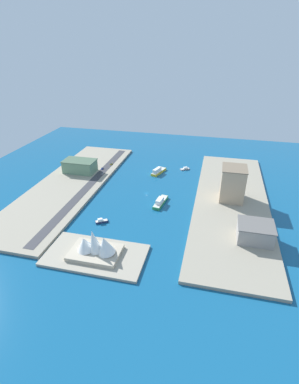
{
  "coord_description": "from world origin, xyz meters",
  "views": [
    {
      "loc": [
        -66.27,
        261.68,
        142.79
      ],
      "look_at": [
        -4.22,
        3.38,
        3.71
      ],
      "focal_mm": 27.09,
      "sensor_mm": 36.0,
      "label": 1
    }
  ],
  "objects_px": {
    "apartment_midrise_tan": "(233,184)",
    "hatchback_blue": "(102,168)",
    "patrol_launch_navy": "(102,221)",
    "ferry_green_doubledeck": "(160,202)",
    "ferry_yellow_fast": "(158,171)",
    "opera_landmark": "(95,247)",
    "yacht_sleek_gray": "(185,169)",
    "sedan_silver": "(103,173)",
    "terminal_long_green": "(80,166)",
    "taxi_yellow_cab": "(111,164)",
    "traffic_light_waterfront": "(98,178)",
    "carpark_squat_concrete": "(255,232)"
  },
  "relations": [
    {
      "from": "apartment_midrise_tan",
      "to": "terminal_long_green",
      "type": "xyz_separation_m",
      "value": [
        175.5,
        -27.39,
        -9.52
      ]
    },
    {
      "from": "ferry_green_doubledeck",
      "to": "carpark_squat_concrete",
      "type": "bearing_deg",
      "value": 153.38
    },
    {
      "from": "patrol_launch_navy",
      "to": "sedan_silver",
      "type": "bearing_deg",
      "value": -69.04
    },
    {
      "from": "patrol_launch_navy",
      "to": "terminal_long_green",
      "type": "bearing_deg",
      "value": -55.43
    },
    {
      "from": "patrol_launch_navy",
      "to": "carpark_squat_concrete",
      "type": "distance_m",
      "value": 128.83
    },
    {
      "from": "apartment_midrise_tan",
      "to": "sedan_silver",
      "type": "xyz_separation_m",
      "value": [
        146.8,
        -27.19,
        -15.96
      ]
    },
    {
      "from": "carpark_squat_concrete",
      "to": "opera_landmark",
      "type": "bearing_deg",
      "value": 21.61
    },
    {
      "from": "yacht_sleek_gray",
      "to": "hatchback_blue",
      "type": "distance_m",
      "value": 102.62
    },
    {
      "from": "carpark_squat_concrete",
      "to": "taxi_yellow_cab",
      "type": "bearing_deg",
      "value": -36.44
    },
    {
      "from": "taxi_yellow_cab",
      "to": "sedan_silver",
      "type": "relative_size",
      "value": 1.01
    },
    {
      "from": "traffic_light_waterfront",
      "to": "opera_landmark",
      "type": "distance_m",
      "value": 124.72
    },
    {
      "from": "ferry_yellow_fast",
      "to": "opera_landmark",
      "type": "bearing_deg",
      "value": 85.32
    },
    {
      "from": "ferry_green_doubledeck",
      "to": "opera_landmark",
      "type": "xyz_separation_m",
      "value": [
        30.73,
        88.02,
        6.62
      ]
    },
    {
      "from": "terminal_long_green",
      "to": "hatchback_blue",
      "type": "distance_m",
      "value": 27.01
    },
    {
      "from": "sedan_silver",
      "to": "traffic_light_waterfront",
      "type": "distance_m",
      "value": 21.47
    },
    {
      "from": "apartment_midrise_tan",
      "to": "hatchback_blue",
      "type": "bearing_deg",
      "value": -15.0
    },
    {
      "from": "patrol_launch_navy",
      "to": "traffic_light_waterfront",
      "type": "height_order",
      "value": "traffic_light_waterfront"
    },
    {
      "from": "apartment_midrise_tan",
      "to": "traffic_light_waterfront",
      "type": "bearing_deg",
      "value": -2.45
    },
    {
      "from": "ferry_yellow_fast",
      "to": "opera_landmark",
      "type": "xyz_separation_m",
      "value": [
        13.15,
        160.7,
        6.41
      ]
    },
    {
      "from": "yacht_sleek_gray",
      "to": "patrol_launch_navy",
      "type": "distance_m",
      "value": 146.86
    },
    {
      "from": "yacht_sleek_gray",
      "to": "hatchback_blue",
      "type": "xyz_separation_m",
      "value": [
        98.58,
        28.41,
        2.43
      ]
    },
    {
      "from": "ferry_green_doubledeck",
      "to": "carpark_squat_concrete",
      "type": "xyz_separation_m",
      "value": [
        -84.54,
        42.37,
        7.32
      ]
    },
    {
      "from": "terminal_long_green",
      "to": "traffic_light_waterfront",
      "type": "distance_m",
      "value": 38.04
    },
    {
      "from": "ferry_yellow_fast",
      "to": "yacht_sleek_gray",
      "type": "bearing_deg",
      "value": -148.66
    },
    {
      "from": "taxi_yellow_cab",
      "to": "opera_landmark",
      "type": "height_order",
      "value": "opera_landmark"
    },
    {
      "from": "patrol_launch_navy",
      "to": "carpark_squat_concrete",
      "type": "xyz_separation_m",
      "value": [
        -128.54,
        -2.14,
        8.29
      ]
    },
    {
      "from": "apartment_midrise_tan",
      "to": "opera_landmark",
      "type": "relative_size",
      "value": 0.91
    },
    {
      "from": "yacht_sleek_gray",
      "to": "taxi_yellow_cab",
      "type": "height_order",
      "value": "taxi_yellow_cab"
    },
    {
      "from": "ferry_green_doubledeck",
      "to": "patrol_launch_navy",
      "type": "relative_size",
      "value": 2.56
    },
    {
      "from": "terminal_long_green",
      "to": "carpark_squat_concrete",
      "type": "bearing_deg",
      "value": 154.67
    },
    {
      "from": "hatchback_blue",
      "to": "sedan_silver",
      "type": "xyz_separation_m",
      "value": [
        -6.29,
        13.81,
        0.04
      ]
    },
    {
      "from": "patrol_launch_navy",
      "to": "opera_landmark",
      "type": "xyz_separation_m",
      "value": [
        -13.28,
        43.51,
        7.59
      ]
    },
    {
      "from": "ferry_green_doubledeck",
      "to": "sedan_silver",
      "type": "height_order",
      "value": "ferry_green_doubledeck"
    },
    {
      "from": "ferry_green_doubledeck",
      "to": "hatchback_blue",
      "type": "bearing_deg",
      "value": -36.05
    },
    {
      "from": "carpark_squat_concrete",
      "to": "sedan_silver",
      "type": "height_order",
      "value": "carpark_squat_concrete"
    },
    {
      "from": "ferry_yellow_fast",
      "to": "hatchback_blue",
      "type": "height_order",
      "value": "ferry_yellow_fast"
    },
    {
      "from": "terminal_long_green",
      "to": "sedan_silver",
      "type": "xyz_separation_m",
      "value": [
        -28.69,
        0.19,
        -6.44
      ]
    },
    {
      "from": "patrol_launch_navy",
      "to": "apartment_midrise_tan",
      "type": "relative_size",
      "value": 0.35
    },
    {
      "from": "ferry_yellow_fast",
      "to": "patrol_launch_navy",
      "type": "height_order",
      "value": "ferry_yellow_fast"
    },
    {
      "from": "yacht_sleek_gray",
      "to": "ferry_yellow_fast",
      "type": "bearing_deg",
      "value": 31.34
    },
    {
      "from": "carpark_squat_concrete",
      "to": "taxi_yellow_cab",
      "type": "relative_size",
      "value": 5.51
    },
    {
      "from": "yacht_sleek_gray",
      "to": "traffic_light_waterfront",
      "type": "height_order",
      "value": "traffic_light_waterfront"
    },
    {
      "from": "ferry_yellow_fast",
      "to": "apartment_midrise_tan",
      "type": "distance_m",
      "value": 100.3
    },
    {
      "from": "yacht_sleek_gray",
      "to": "ferry_yellow_fast",
      "type": "distance_m",
      "value": 35.3
    },
    {
      "from": "patrol_launch_navy",
      "to": "carpark_squat_concrete",
      "type": "height_order",
      "value": "carpark_squat_concrete"
    },
    {
      "from": "patrol_launch_navy",
      "to": "carpark_squat_concrete",
      "type": "relative_size",
      "value": 0.42
    },
    {
      "from": "apartment_midrise_tan",
      "to": "sedan_silver",
      "type": "height_order",
      "value": "apartment_midrise_tan"
    },
    {
      "from": "carpark_squat_concrete",
      "to": "hatchback_blue",
      "type": "xyz_separation_m",
      "value": [
        170.57,
        -104.98,
        -6.17
      ]
    },
    {
      "from": "patrol_launch_navy",
      "to": "apartment_midrise_tan",
      "type": "height_order",
      "value": "apartment_midrise_tan"
    },
    {
      "from": "sedan_silver",
      "to": "opera_landmark",
      "type": "height_order",
      "value": "opera_landmark"
    }
  ]
}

